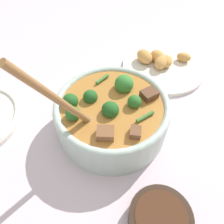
# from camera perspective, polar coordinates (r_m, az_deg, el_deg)

# --- Properties ---
(ground_plane) EXTENTS (4.00, 4.00, 0.00)m
(ground_plane) POSITION_cam_1_polar(r_m,az_deg,el_deg) (0.52, 0.00, -3.91)
(ground_plane) COLOR silver
(stew_bowl) EXTENTS (0.26, 0.25, 0.27)m
(stew_bowl) POSITION_cam_1_polar(r_m,az_deg,el_deg) (0.48, -0.07, -0.35)
(stew_bowl) COLOR #B2C6BC
(stew_bowl) RESTS_ON ground_plane
(condiment_bowl) EXTENTS (0.11, 0.11, 0.03)m
(condiment_bowl) POSITION_cam_1_polar(r_m,az_deg,el_deg) (0.42, 12.44, -25.48)
(condiment_bowl) COLOR black
(condiment_bowl) RESTS_ON ground_plane
(food_plate) EXTENTS (0.24, 0.24, 0.05)m
(food_plate) POSITION_cam_1_polar(r_m,az_deg,el_deg) (0.68, 12.93, 12.05)
(food_plate) COLOR silver
(food_plate) RESTS_ON ground_plane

